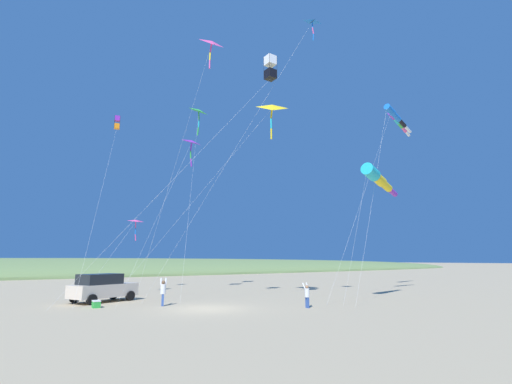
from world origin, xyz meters
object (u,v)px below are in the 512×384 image
object	(u,v)px
person_adult_flyer	(163,291)
kite_delta_checkered_midright	(212,44)
kite_delta_green_low_center	(199,112)
kite_box_small_distant	(270,68)
kite_windsock_long_streamer_right	(378,179)
kite_box_white_trailing	(117,123)
person_child_green_jacket	(307,294)
cooler_box	(96,304)
kite_delta_yellow_midlevel	(136,222)
kite_delta_teal_far_right	(311,23)
parked_car	(103,287)
kite_windsock_orange_high_right	(398,121)
kite_delta_striped_overhead	(272,108)
kite_delta_long_streamer_left	(192,143)
kite_windsock_blue_topmost	(395,116)

from	to	relation	value
person_adult_flyer	kite_delta_checkered_midright	world-z (taller)	kite_delta_checkered_midright
kite_delta_checkered_midright	kite_delta_green_low_center	world-z (taller)	kite_delta_checkered_midright
kite_box_small_distant	kite_windsock_long_streamer_right	bearing A→B (deg)	72.69
kite_delta_checkered_midright	kite_windsock_long_streamer_right	bearing A→B (deg)	67.43
kite_delta_checkered_midright	kite_box_white_trailing	xyz separation A→B (m)	(-11.48, -3.63, -3.07)
kite_delta_green_low_center	person_child_green_jacket	bearing A→B (deg)	1.24
cooler_box	kite_delta_yellow_midlevel	world-z (taller)	kite_delta_yellow_midlevel
kite_delta_green_low_center	kite_box_white_trailing	bearing A→B (deg)	-95.43
kite_delta_yellow_midlevel	kite_delta_teal_far_right	bearing A→B (deg)	29.01
parked_car	person_adult_flyer	size ratio (longest dim) A/B	2.79
kite_windsock_long_streamer_right	kite_windsock_orange_high_right	bearing A→B (deg)	115.13
kite_delta_checkered_midright	kite_box_small_distant	bearing A→B (deg)	56.99
kite_delta_teal_far_right	kite_delta_checkered_midright	xyz separation A→B (m)	(-3.70, -6.28, -1.94)
kite_box_small_distant	kite_windsock_orange_high_right	distance (m)	17.74
kite_delta_yellow_midlevel	kite_delta_striped_overhead	size ratio (longest dim) A/B	0.55
kite_delta_striped_overhead	kite_box_white_trailing	xyz separation A→B (m)	(-11.36, -9.04, 0.45)
kite_delta_long_streamer_left	kite_delta_checkered_midright	distance (m)	10.53
kite_windsock_orange_high_right	kite_delta_checkered_midright	size ratio (longest dim) A/B	0.97
person_child_green_jacket	kite_delta_teal_far_right	distance (m)	19.32
kite_delta_yellow_midlevel	kite_delta_green_low_center	world-z (taller)	kite_delta_green_low_center
kite_delta_green_low_center	kite_delta_long_streamer_left	bearing A→B (deg)	-40.96
kite_windsock_orange_high_right	kite_box_white_trailing	bearing A→B (deg)	-115.25
kite_delta_long_streamer_left	parked_car	bearing A→B (deg)	-63.46
kite_delta_yellow_midlevel	kite_delta_teal_far_right	size ratio (longest dim) A/B	0.40
person_child_green_jacket	kite_windsock_blue_topmost	bearing A→B (deg)	94.82
kite_box_small_distant	kite_delta_striped_overhead	xyz separation A→B (m)	(-2.40, 1.90, -1.67)
kite_box_small_distant	kite_windsock_orange_high_right	xyz separation A→B (m)	(-2.08, 17.61, 0.56)
parked_car	kite_delta_yellow_midlevel	xyz separation A→B (m)	(-5.32, 3.40, 5.10)
kite_delta_striped_overhead	kite_delta_long_streamer_left	distance (m)	9.52
parked_car	kite_windsock_orange_high_right	bearing A→B (deg)	78.10
cooler_box	kite_delta_striped_overhead	distance (m)	18.41
kite_windsock_orange_high_right	kite_windsock_long_streamer_right	world-z (taller)	kite_windsock_orange_high_right
kite_box_white_trailing	kite_delta_green_low_center	world-z (taller)	kite_delta_green_low_center
person_adult_flyer	kite_delta_checkered_midright	size ratio (longest dim) A/B	0.09
parked_car	kite_windsock_long_streamer_right	distance (m)	20.81
parked_car	kite_delta_yellow_midlevel	world-z (taller)	kite_delta_yellow_midlevel
person_child_green_jacket	kite_delta_striped_overhead	world-z (taller)	kite_delta_striped_overhead
kite_windsock_orange_high_right	person_child_green_jacket	bearing A→B (deg)	-75.14
person_child_green_jacket	kite_delta_green_low_center	world-z (taller)	kite_delta_green_low_center
kite_delta_long_streamer_left	kite_box_white_trailing	world-z (taller)	kite_box_white_trailing
parked_car	kite_delta_striped_overhead	distance (m)	17.91
parked_car	kite_delta_striped_overhead	world-z (taller)	kite_delta_striped_overhead
parked_car	cooler_box	size ratio (longest dim) A/B	7.50
kite_box_small_distant	kite_box_white_trailing	bearing A→B (deg)	-152.55
kite_delta_yellow_midlevel	kite_delta_striped_overhead	world-z (taller)	kite_delta_striped_overhead
cooler_box	kite_delta_green_low_center	size ratio (longest dim) A/B	0.03
person_child_green_jacket	kite_windsock_orange_high_right	size ratio (longest dim) A/B	0.08
kite_box_small_distant	kite_delta_checkered_midright	bearing A→B (deg)	-123.01
kite_delta_striped_overhead	kite_windsock_blue_topmost	bearing A→B (deg)	69.69
kite_windsock_blue_topmost	kite_delta_striped_overhead	xyz separation A→B (m)	(-3.81, -10.28, -0.34)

